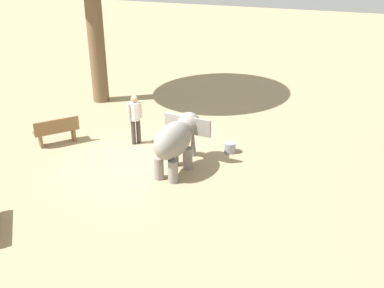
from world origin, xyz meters
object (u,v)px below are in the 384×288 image
(person_handler, at_px, (135,116))
(wooden_bench, at_px, (57,130))
(feed_bucket, at_px, (230,147))
(elephant, at_px, (177,139))

(person_handler, relative_size, wooden_bench, 1.24)
(person_handler, bearing_deg, wooden_bench, -121.65)
(person_handler, distance_m, feed_bucket, 3.13)
(wooden_bench, distance_m, feed_bucket, 5.52)
(elephant, distance_m, wooden_bench, 4.28)
(elephant, bearing_deg, wooden_bench, 92.08)
(elephant, height_order, person_handler, person_handler)
(person_handler, bearing_deg, elephant, 4.93)
(elephant, height_order, feed_bucket, elephant)
(wooden_bench, xyz_separation_m, feed_bucket, (-1.23, 5.37, -0.31))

